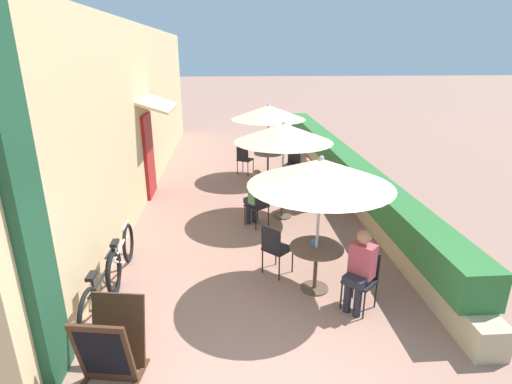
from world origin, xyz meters
TOP-DOWN VIEW (x-y plane):
  - cafe_facade_wall at (-2.54, 7.48)m, footprint 0.98×15.23m
  - planter_hedge at (2.75, 7.52)m, footprint 0.60×14.23m
  - patio_table_near at (0.95, 2.17)m, footprint 0.83×0.83m
  - patio_umbrella_near at (0.95, 2.17)m, footprint 2.13×2.13m
  - cafe_chair_near_left at (0.37, 2.65)m, footprint 0.57×0.57m
  - cafe_chair_near_right at (1.53, 1.68)m, footprint 0.57×0.57m
  - seated_patron_near_right at (1.45, 1.60)m, footprint 0.51×0.51m
  - coffee_cup_near at (0.91, 2.22)m, footprint 0.07×0.07m
  - patio_table_mid at (0.82, 5.13)m, footprint 0.83×0.83m
  - patio_umbrella_mid at (0.82, 5.13)m, footprint 2.13×2.13m
  - cafe_chair_mid_left at (1.37, 5.65)m, footprint 0.56×0.56m
  - seated_patron_mid_left at (1.44, 5.56)m, footprint 0.50×0.51m
  - cafe_chair_mid_right at (0.26, 4.62)m, footprint 0.56×0.56m
  - seated_patron_mid_right at (0.19, 4.71)m, footprint 0.50×0.51m
  - patio_table_far at (0.80, 8.18)m, footprint 0.83×0.83m
  - patio_umbrella_far at (0.80, 8.18)m, footprint 2.13×2.13m
  - cafe_chair_far_left at (1.49, 7.87)m, footprint 0.55×0.55m
  - cafe_chair_far_right at (0.10, 8.49)m, footprint 0.55×0.55m
  - coffee_cup_far at (0.72, 8.20)m, footprint 0.07×0.07m
  - bicycle_leaning at (-2.20, 1.81)m, footprint 0.12×1.77m
  - bicycle_second at (-2.16, 2.76)m, footprint 0.12×1.77m
  - menu_board at (-1.74, 0.58)m, footprint 0.72×0.72m

SIDE VIEW (x-z plane):
  - bicycle_leaning at x=-2.20m, z-range -0.03..0.75m
  - bicycle_second at x=-2.16m, z-range -0.03..0.76m
  - menu_board at x=-1.74m, z-range -0.01..0.89m
  - cafe_chair_near_left at x=0.37m, z-range 0.08..0.95m
  - cafe_chair_near_right at x=1.53m, z-range 0.08..0.95m
  - cafe_chair_mid_left at x=1.37m, z-range 0.08..0.95m
  - cafe_chair_mid_right at x=0.26m, z-range 0.08..0.95m
  - cafe_chair_far_left at x=1.49m, z-range 0.08..0.95m
  - cafe_chair_far_right at x=0.10m, z-range 0.08..0.95m
  - planter_hedge at x=2.75m, z-range 0.03..1.04m
  - patio_table_near at x=0.95m, z-range 0.18..0.92m
  - patio_table_mid at x=0.82m, z-range 0.18..0.92m
  - patio_table_far at x=0.80m, z-range 0.18..0.92m
  - seated_patron_near_right at x=1.45m, z-range 0.06..1.31m
  - seated_patron_mid_left at x=1.44m, z-range 0.06..1.31m
  - seated_patron_mid_right at x=0.19m, z-range 0.06..1.31m
  - coffee_cup_near at x=0.91m, z-range 0.74..0.83m
  - coffee_cup_far at x=0.72m, z-range 0.74..0.83m
  - patio_umbrella_near at x=0.95m, z-range 0.84..3.01m
  - patio_umbrella_mid at x=0.82m, z-range 0.84..3.01m
  - patio_umbrella_far at x=0.80m, z-range 0.84..3.01m
  - cafe_facade_wall at x=-2.54m, z-range -0.01..4.19m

